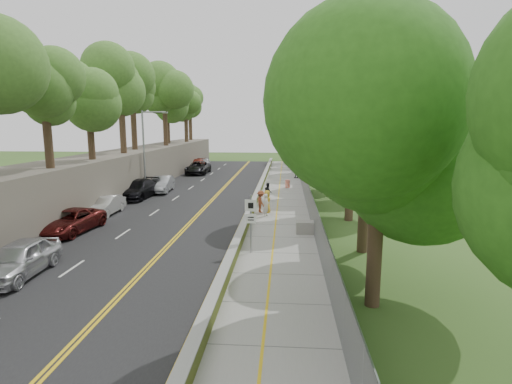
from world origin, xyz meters
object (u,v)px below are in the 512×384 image
Objects in this scene: construction_barrel at (288,184)px; painter_0 at (267,201)px; car_0 at (19,259)px; car_1 at (106,205)px; person_far at (297,170)px; signpost at (251,217)px; streetlight at (146,146)px; concrete_block at (305,227)px; car_2 at (70,221)px.

construction_barrel is 12.18m from painter_0.
car_0 reaches higher than car_1.
car_1 is 25.88m from person_far.
car_0 is (-10.05, -4.07, -1.12)m from signpost.
construction_barrel is 7.68m from person_far.
car_1 is at bearing 103.87° from painter_0.
person_far reaches higher than car_1.
car_0 is at bearing 149.12° from painter_0.
streetlight reaches higher than car_1.
streetlight is 1.69× the size of car_0.
person_far is at bearing 39.98° from streetlight.
person_far is (0.10, 25.28, 0.58)m from concrete_block.
person_far is (2.75, 19.64, 0.09)m from painter_0.
painter_0 reaches higher than construction_barrel.
concrete_block is 6.25m from painter_0.
construction_barrel is at bearing 62.19° from car_0.
car_1 is at bearing 94.74° from car_0.
person_far is at bearing 83.87° from signpost.
painter_0 reaches higher than car_0.
construction_barrel is at bearing 45.45° from car_1.
person_far is (14.66, 12.30, -3.63)m from streetlight.
concrete_block is at bearing 52.91° from signpost.
painter_0 is at bearing 87.63° from signpost.
car_2 reaches higher than car_1.
concrete_block is 0.27× the size of car_1.
car_0 is at bearing -82.04° from car_1.
car_0 is (-13.10, -8.11, 0.42)m from concrete_block.
signpost reaches higher than car_2.
painter_0 reaches higher than concrete_block.
concrete_block is (1.04, -17.70, -0.04)m from construction_barrel.
car_2 is (-1.60, 7.14, -0.08)m from car_0.
car_2 is at bearing 125.10° from painter_0.
concrete_block is (14.56, -12.98, -4.21)m from streetlight.
car_2 is 13.74m from painter_0.
car_0 is 17.27m from painter_0.
car_1 is 0.81× the size of car_2.
person_far is (14.80, 21.23, 0.27)m from car_1.
signpost is 3.71× the size of construction_barrel.
signpost is at bearing 19.31° from car_0.
car_2 is (-11.65, 3.06, -1.20)m from signpost.
streetlight is 9.75m from car_1.
car_0 is 2.46× the size of person_far.
painter_0 is at bearing 7.97° from car_1.
signpost is 0.73× the size of car_1.
signpost is 2.75× the size of concrete_block.
person_far reaches higher than construction_barrel.
car_0 reaches higher than construction_barrel.
car_1 is (-0.14, -8.93, -3.90)m from streetlight.
streetlight is at bearing 138.28° from concrete_block.
concrete_block is 15.25m from car_1.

